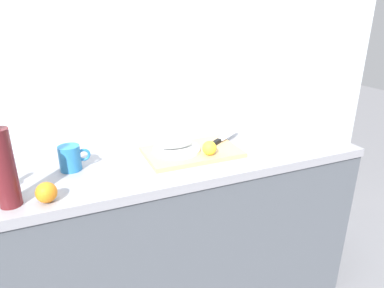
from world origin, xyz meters
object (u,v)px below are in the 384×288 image
Objects in this scene: lemon_0 at (209,148)px; chef_knife at (219,140)px; white_plate at (177,149)px; fish_fillet at (177,144)px; wine_bottle at (3,166)px; coffee_mug_1 at (70,158)px; cutting_board at (192,152)px.

chef_knife is at bearing 47.32° from lemon_0.
white_plate is 0.85× the size of chef_knife.
fish_fillet is 0.16m from lemon_0.
lemon_0 reaches higher than fish_fillet.
wine_bottle is (-0.92, -0.22, 0.12)m from chef_knife.
coffee_mug_1 reaches higher than fish_fillet.
chef_knife reaches higher than cutting_board.
lemon_0 is at bearing -39.56° from fish_fillet.
lemon_0 is 0.50× the size of coffee_mug_1.
wine_bottle is (-0.75, -0.17, 0.14)m from cutting_board.
cutting_board is at bearing 12.95° from wine_bottle.
lemon_0 is (0.12, -0.10, -0.00)m from fish_fillet.
cutting_board is at bearing 121.86° from lemon_0.
fish_fillet is 0.24m from chef_knife.
coffee_mug_1 is at bearing 145.92° from chef_knife.
fish_fillet is at bearing 15.63° from wine_bottle.
fish_fillet is at bearing 0.00° from white_plate.
wine_bottle reaches higher than white_plate.
wine_bottle is at bearing -167.05° from cutting_board.
coffee_mug_1 is (-0.58, 0.12, 0.00)m from lemon_0.
chef_knife is 0.70m from coffee_mug_1.
lemon_0 is 0.60m from coffee_mug_1.
lemon_0 is at bearing 6.50° from wine_bottle.
white_plate is at bearing -2.92° from coffee_mug_1.
wine_bottle is at bearing -164.37° from white_plate.
fish_fillet is (-0.07, 0.02, 0.04)m from cutting_board.
white_plate is 0.16m from lemon_0.
white_plate is at bearing 151.86° from chef_knife.
chef_knife is at bearing 14.54° from cutting_board.
cutting_board is 6.74× the size of lemon_0.
lemon_0 reaches higher than cutting_board.
cutting_board is at bearing -14.47° from fish_fillet.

